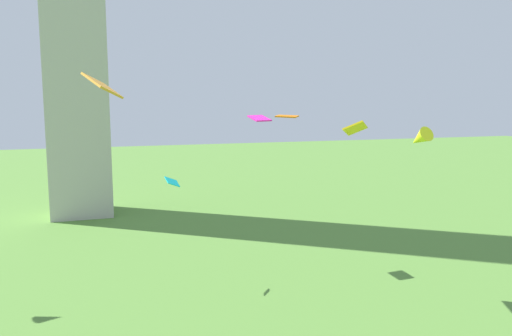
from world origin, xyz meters
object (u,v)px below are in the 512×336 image
Objects in this scene: kite_flying_3 at (287,116)px; kite_flying_5 at (102,86)px; kite_flying_1 at (172,182)px; kite_flying_0 at (355,128)px; kite_flying_2 at (259,118)px; kite_flying_4 at (420,139)px.

kite_flying_5 is at bearing 28.99° from kite_flying_3.
kite_flying_3 is (3.77, -8.47, 4.03)m from kite_flying_1.
kite_flying_1 is 10.11m from kite_flying_3.
kite_flying_0 is 10.97m from kite_flying_1.
kite_flying_2 reaches higher than kite_flying_1.
kite_flying_1 is 0.57× the size of kite_flying_2.
kite_flying_2 is 10.69m from kite_flying_3.
kite_flying_5 reaches higher than kite_flying_2.
kite_flying_1 is at bearing 102.09° from kite_flying_2.
kite_flying_1 is at bearing -28.89° from kite_flying_3.
kite_flying_5 is at bearing 10.49° from kite_flying_4.
kite_flying_1 is at bearing -12.59° from kite_flying_4.
kite_flying_4 is (9.39, -4.19, -1.26)m from kite_flying_2.
kite_flying_5 reaches higher than kite_flying_3.
kite_flying_1 is at bearing 125.37° from kite_flying_5.
kite_flying_2 is 1.46× the size of kite_flying_3.
kite_flying_3 is (-2.32, -10.43, 0.43)m from kite_flying_2.
kite_flying_4 is at bearing 152.09° from kite_flying_0.
kite_flying_1 is 0.83× the size of kite_flying_3.
kite_flying_1 is 7.34m from kite_flying_2.
kite_flying_1 is at bearing -74.89° from kite_flying_0.
kite_flying_0 is at bearing 16.79° from kite_flying_4.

